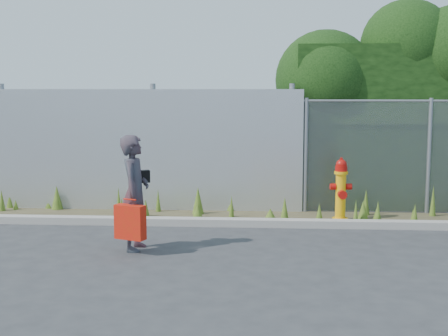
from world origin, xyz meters
TOP-DOWN VIEW (x-y plane):
  - ground at (0.00, 0.00)m, footprint 80.00×80.00m
  - curb at (0.00, 1.80)m, footprint 16.00×0.22m
  - weed_strip at (-0.25, 2.43)m, footprint 16.00×1.29m
  - corrugated_fence at (-3.25, 3.01)m, footprint 8.50×0.21m
  - fire_hydrant at (1.60, 2.29)m, footprint 0.36×0.32m
  - woman at (-1.45, 0.25)m, footprint 0.41×0.60m
  - red_tote_bag at (-1.47, -0.00)m, footprint 0.42×0.15m
  - black_shoulder_bag at (-1.39, 0.42)m, footprint 0.23×0.10m

SIDE VIEW (x-z plane):
  - ground at x=0.00m, z-range 0.00..0.00m
  - curb at x=0.00m, z-range 0.00..0.12m
  - weed_strip at x=-0.25m, z-range -0.15..0.40m
  - red_tote_bag at x=-1.47m, z-range 0.17..0.72m
  - fire_hydrant at x=1.60m, z-range -0.02..1.06m
  - woman at x=-1.45m, z-range 0.00..1.59m
  - black_shoulder_bag at x=-1.39m, z-range 0.91..1.08m
  - corrugated_fence at x=-3.25m, z-range -0.05..2.25m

